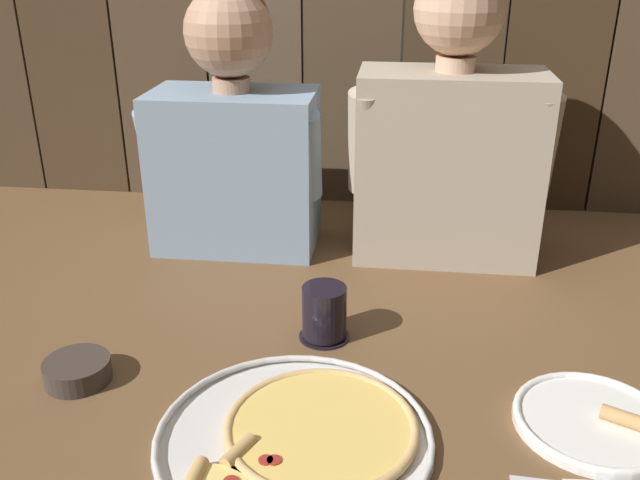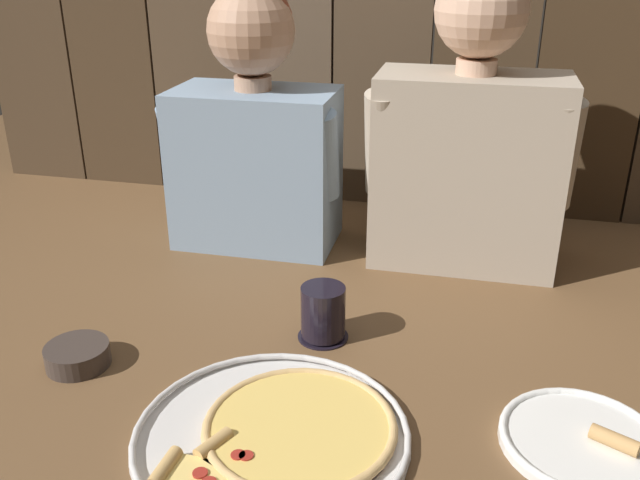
% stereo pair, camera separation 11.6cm
% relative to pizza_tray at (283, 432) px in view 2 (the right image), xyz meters
% --- Properties ---
extents(ground_plane, '(3.20, 3.20, 0.00)m').
position_rel_pizza_tray_xyz_m(ground_plane, '(-0.02, 0.19, -0.01)').
color(ground_plane, brown).
extents(pizza_tray, '(0.39, 0.39, 0.03)m').
position_rel_pizza_tray_xyz_m(pizza_tray, '(0.00, 0.00, 0.00)').
color(pizza_tray, silver).
rests_on(pizza_tray, ground).
extents(dinner_plate, '(0.23, 0.23, 0.03)m').
position_rel_pizza_tray_xyz_m(dinner_plate, '(0.41, 0.08, -0.00)').
color(dinner_plate, white).
rests_on(dinner_plate, ground).
extents(drinking_glass, '(0.09, 0.09, 0.10)m').
position_rel_pizza_tray_xyz_m(drinking_glass, '(-0.00, 0.27, 0.04)').
color(drinking_glass, black).
rests_on(drinking_glass, ground).
extents(dipping_bowl, '(0.10, 0.10, 0.04)m').
position_rel_pizza_tray_xyz_m(dipping_bowl, '(-0.38, 0.10, 0.01)').
color(dipping_bowl, '#3D332D').
rests_on(dipping_bowl, ground).
extents(diner_left, '(0.39, 0.21, 0.57)m').
position_rel_pizza_tray_xyz_m(diner_left, '(-0.25, 0.66, 0.25)').
color(diner_left, '#849EB7').
rests_on(diner_left, ground).
extents(diner_right, '(0.42, 0.20, 0.62)m').
position_rel_pizza_tray_xyz_m(diner_right, '(0.22, 0.66, 0.27)').
color(diner_right, '#B2A38E').
rests_on(diner_right, ground).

